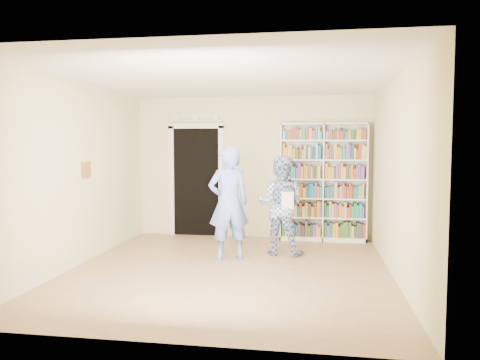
# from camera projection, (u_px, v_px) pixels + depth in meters

# --- Properties ---
(floor) EXTENTS (5.00, 5.00, 0.00)m
(floor) POSITION_uv_depth(u_px,v_px,m) (229.00, 270.00, 6.63)
(floor) COLOR #8F6645
(floor) RESTS_ON ground
(ceiling) EXTENTS (5.00, 5.00, 0.00)m
(ceiling) POSITION_uv_depth(u_px,v_px,m) (228.00, 78.00, 6.43)
(ceiling) COLOR white
(ceiling) RESTS_ON wall_back
(wall_back) EXTENTS (4.50, 0.00, 4.50)m
(wall_back) POSITION_uv_depth(u_px,v_px,m) (252.00, 167.00, 9.00)
(wall_back) COLOR beige
(wall_back) RESTS_ON floor
(wall_left) EXTENTS (0.00, 5.00, 5.00)m
(wall_left) POSITION_uv_depth(u_px,v_px,m) (79.00, 174.00, 6.88)
(wall_left) COLOR beige
(wall_left) RESTS_ON floor
(wall_right) EXTENTS (0.00, 5.00, 5.00)m
(wall_right) POSITION_uv_depth(u_px,v_px,m) (396.00, 177.00, 6.18)
(wall_right) COLOR beige
(wall_right) RESTS_ON floor
(bookshelf) EXTENTS (1.58, 0.30, 2.18)m
(bookshelf) POSITION_uv_depth(u_px,v_px,m) (323.00, 182.00, 8.65)
(bookshelf) COLOR white
(bookshelf) RESTS_ON floor
(doorway) EXTENTS (1.10, 0.08, 2.43)m
(doorway) POSITION_uv_depth(u_px,v_px,m) (196.00, 176.00, 9.16)
(doorway) COLOR black
(doorway) RESTS_ON floor
(wall_art) EXTENTS (0.03, 0.25, 0.25)m
(wall_art) POSITION_uv_depth(u_px,v_px,m) (86.00, 170.00, 7.07)
(wall_art) COLOR brown
(wall_art) RESTS_ON wall_left
(man_blue) EXTENTS (0.75, 0.63, 1.75)m
(man_blue) POSITION_uv_depth(u_px,v_px,m) (229.00, 203.00, 7.26)
(man_blue) COLOR #698DE9
(man_blue) RESTS_ON floor
(man_plaid) EXTENTS (0.86, 0.72, 1.61)m
(man_plaid) POSITION_uv_depth(u_px,v_px,m) (280.00, 205.00, 7.58)
(man_plaid) COLOR #2D4D8B
(man_plaid) RESTS_ON floor
(paper_sheet) EXTENTS (0.19, 0.04, 0.27)m
(paper_sheet) POSITION_uv_depth(u_px,v_px,m) (288.00, 200.00, 7.29)
(paper_sheet) COLOR white
(paper_sheet) RESTS_ON man_plaid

